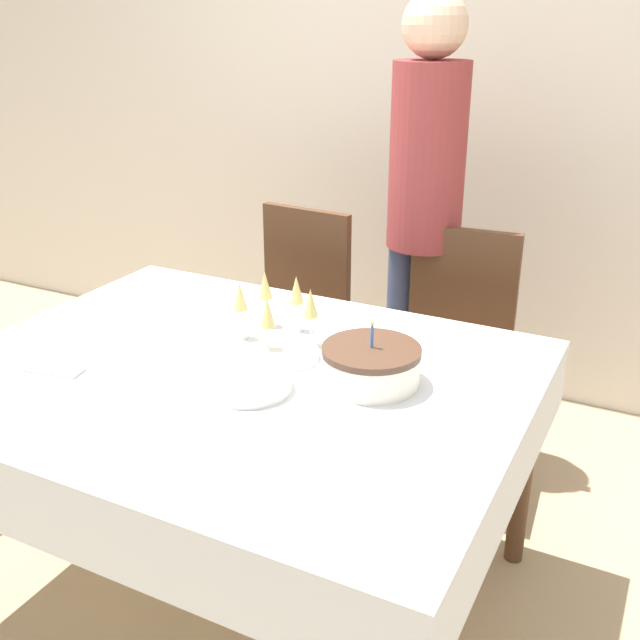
% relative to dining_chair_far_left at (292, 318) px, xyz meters
% --- Properties ---
extents(ground_plane, '(12.00, 12.00, 0.00)m').
position_rel_dining_chair_far_left_xyz_m(ground_plane, '(0.34, -0.93, -0.52)').
color(ground_plane, tan).
extents(wall_back, '(8.00, 0.05, 2.70)m').
position_rel_dining_chair_far_left_xyz_m(wall_back, '(0.34, 0.83, 0.83)').
color(wall_back, silver).
rests_on(wall_back, ground_plane).
extents(dining_table, '(1.57, 1.23, 0.77)m').
position_rel_dining_chair_far_left_xyz_m(dining_table, '(0.34, -0.93, 0.15)').
color(dining_table, white).
rests_on(dining_table, ground_plane).
extents(dining_chair_far_left, '(0.45, 0.45, 0.95)m').
position_rel_dining_chair_far_left_xyz_m(dining_chair_far_left, '(0.00, 0.00, 0.00)').
color(dining_chair_far_left, '#51331E').
rests_on(dining_chair_far_left, ground_plane).
extents(dining_chair_far_right, '(0.45, 0.45, 0.95)m').
position_rel_dining_chair_far_left_xyz_m(dining_chair_far_right, '(0.68, 0.00, 0.00)').
color(dining_chair_far_right, '#51331E').
rests_on(dining_chair_far_right, ground_plane).
extents(birthday_cake, '(0.26, 0.26, 0.18)m').
position_rel_dining_chair_far_left_xyz_m(birthday_cake, '(0.70, -0.83, 0.30)').
color(birthday_cake, silver).
rests_on(birthday_cake, dining_table).
extents(champagne_tray, '(0.34, 0.34, 0.18)m').
position_rel_dining_chair_far_left_xyz_m(champagne_tray, '(0.34, -0.70, 0.32)').
color(champagne_tray, silver).
rests_on(champagne_tray, dining_table).
extents(plate_stack_main, '(0.22, 0.22, 0.04)m').
position_rel_dining_chair_far_left_xyz_m(plate_stack_main, '(0.44, -1.01, 0.27)').
color(plate_stack_main, silver).
rests_on(plate_stack_main, dining_table).
extents(plate_stack_dessert, '(0.17, 0.17, 0.03)m').
position_rel_dining_chair_far_left_xyz_m(plate_stack_dessert, '(0.44, -0.81, 0.27)').
color(plate_stack_dessert, silver).
rests_on(plate_stack_dessert, dining_table).
extents(cake_knife, '(0.28, 0.14, 0.00)m').
position_rel_dining_chair_far_left_xyz_m(cake_knife, '(0.74, -1.05, 0.25)').
color(cake_knife, silver).
rests_on(cake_knife, dining_table).
extents(fork_pile, '(0.18, 0.09, 0.02)m').
position_rel_dining_chair_far_left_xyz_m(fork_pile, '(-0.10, -1.16, 0.26)').
color(fork_pile, silver).
rests_on(fork_pile, dining_table).
extents(napkin_pile, '(0.15, 0.15, 0.01)m').
position_rel_dining_chair_far_left_xyz_m(napkin_pile, '(-0.06, -0.99, 0.26)').
color(napkin_pile, white).
rests_on(napkin_pile, dining_table).
extents(person_standing, '(0.28, 0.28, 1.75)m').
position_rel_dining_chair_far_left_xyz_m(person_standing, '(0.48, 0.17, 0.55)').
color(person_standing, '#3F4C72').
rests_on(person_standing, ground_plane).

